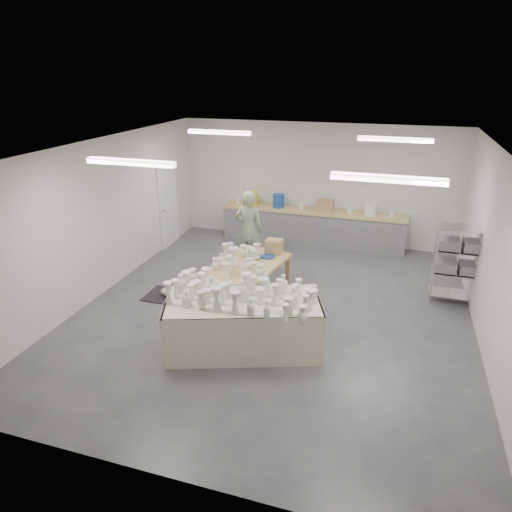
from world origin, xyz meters
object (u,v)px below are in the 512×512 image
(drying_table, at_px, (243,321))
(potter, at_px, (249,230))
(work_table, at_px, (244,265))
(red_stool, at_px, (253,252))

(drying_table, height_order, potter, potter)
(work_table, bearing_deg, potter, 116.12)
(drying_table, bearing_deg, potter, 87.05)
(potter, xyz_separation_m, red_stool, (-0.00, 0.27, -0.63))
(drying_table, bearing_deg, red_stool, 85.82)
(drying_table, distance_m, work_table, 1.48)
(work_table, xyz_separation_m, potter, (-0.48, 1.76, 0.06))
(red_stool, bearing_deg, drying_table, -74.98)
(potter, relative_size, red_stool, 4.49)
(drying_table, relative_size, red_stool, 6.75)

